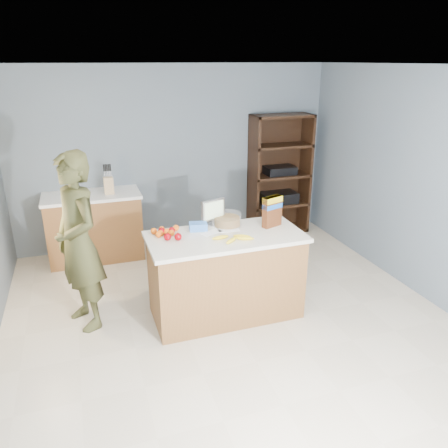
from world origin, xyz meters
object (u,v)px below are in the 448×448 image
object	(u,v)px
cereal_box	(272,209)
tv	(213,211)
shelving_unit	(278,177)
counter_peninsula	(226,278)
person	(78,243)

from	to	relation	value
cereal_box	tv	bearing A→B (deg)	158.22
shelving_unit	cereal_box	distance (m)	2.23
counter_peninsula	person	xyz separation A→B (m)	(-1.40, 0.30, 0.47)
counter_peninsula	person	world-z (taller)	person
shelving_unit	cereal_box	size ratio (longest dim) A/B	5.56
person	counter_peninsula	bearing A→B (deg)	54.51
counter_peninsula	tv	world-z (taller)	tv
counter_peninsula	cereal_box	size ratio (longest dim) A/B	4.82
tv	cereal_box	world-z (taller)	cereal_box
person	cereal_box	xyz separation A→B (m)	(1.94, -0.22, 0.20)
counter_peninsula	shelving_unit	world-z (taller)	shelving_unit
shelving_unit	tv	bearing A→B (deg)	-132.28
person	tv	world-z (taller)	person
cereal_box	counter_peninsula	bearing A→B (deg)	-171.59
counter_peninsula	person	distance (m)	1.51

